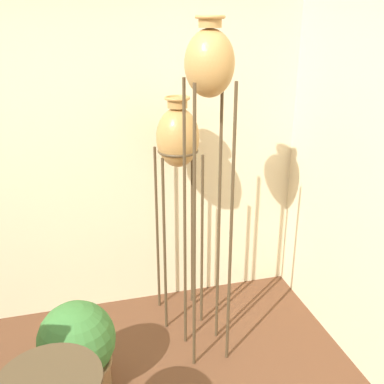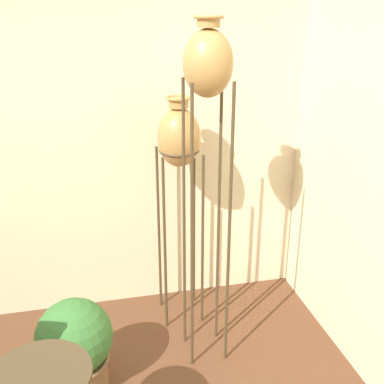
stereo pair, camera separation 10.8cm
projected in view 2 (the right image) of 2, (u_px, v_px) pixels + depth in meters
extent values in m
cube|color=beige|center=(67.00, 142.00, 3.18)|extent=(7.50, 0.06, 2.70)
cylinder|color=#473823|center=(192.00, 241.00, 2.68)|extent=(0.02, 0.02, 1.86)
cylinder|color=#473823|center=(229.00, 237.00, 2.73)|extent=(0.02, 0.02, 1.86)
cylinder|color=#473823|center=(184.00, 224.00, 2.89)|extent=(0.02, 0.02, 1.86)
cylinder|color=#473823|center=(219.00, 221.00, 2.94)|extent=(0.02, 0.02, 1.86)
torus|color=#473823|center=(208.00, 79.00, 2.47)|extent=(0.24, 0.24, 0.02)
ellipsoid|color=#B28447|center=(208.00, 64.00, 2.44)|extent=(0.28, 0.28, 0.37)
cylinder|color=#B28447|center=(209.00, 22.00, 2.37)|extent=(0.13, 0.13, 0.05)
torus|color=#B28447|center=(209.00, 17.00, 2.36)|extent=(0.16, 0.16, 0.02)
cylinder|color=#473823|center=(165.00, 248.00, 3.15)|extent=(0.02, 0.02, 1.33)
cylinder|color=#473823|center=(203.00, 244.00, 3.21)|extent=(0.02, 0.02, 1.33)
cylinder|color=#473823|center=(159.00, 231.00, 3.40)|extent=(0.02, 0.02, 1.33)
cylinder|color=#473823|center=(194.00, 228.00, 3.45)|extent=(0.02, 0.02, 1.33)
torus|color=#473823|center=(179.00, 151.00, 3.06)|extent=(0.28, 0.28, 0.02)
ellipsoid|color=#B28447|center=(179.00, 138.00, 3.03)|extent=(0.29, 0.29, 0.41)
cylinder|color=#B28447|center=(179.00, 103.00, 2.94)|extent=(0.13, 0.13, 0.06)
torus|color=#B28447|center=(179.00, 98.00, 2.93)|extent=(0.17, 0.17, 0.02)
cylinder|color=#473823|center=(38.00, 376.00, 1.89)|extent=(0.45, 0.45, 0.02)
cylinder|color=brown|center=(78.00, 373.00, 2.80)|extent=(0.37, 0.37, 0.21)
torus|color=brown|center=(77.00, 360.00, 2.76)|extent=(0.40, 0.40, 0.02)
sphere|color=#387033|center=(74.00, 337.00, 2.70)|extent=(0.46, 0.46, 0.46)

